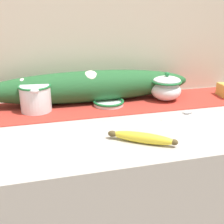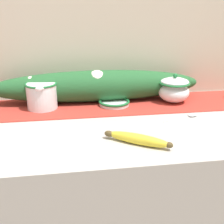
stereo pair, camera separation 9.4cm
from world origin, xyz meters
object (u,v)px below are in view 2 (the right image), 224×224
object	(u,v)px
banana	(138,139)
spoon	(191,115)
small_dish	(114,103)
cream_pitcher	(42,95)
sugar_bowl	(174,89)

from	to	relation	value
banana	spoon	xyz separation A→B (m)	(0.25, 0.19, -0.01)
small_dish	banana	distance (m)	0.35
cream_pitcher	small_dish	size ratio (longest dim) A/B	1.11
small_dish	banana	xyz separation A→B (m)	(0.02, -0.35, 0.00)
small_dish	banana	bearing A→B (deg)	-87.50
sugar_bowl	banana	world-z (taller)	sugar_bowl
cream_pitcher	sugar_bowl	distance (m)	0.54
sugar_bowl	small_dish	world-z (taller)	sugar_bowl
small_dish	spoon	bearing A→B (deg)	-32.07
small_dish	spoon	xyz separation A→B (m)	(0.26, -0.16, -0.01)
cream_pitcher	banana	world-z (taller)	cream_pitcher
cream_pitcher	sugar_bowl	world-z (taller)	sugar_bowl
banana	spoon	size ratio (longest dim) A/B	1.23
sugar_bowl	spoon	distance (m)	0.18
sugar_bowl	spoon	world-z (taller)	sugar_bowl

